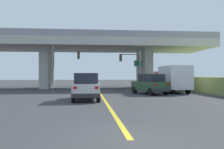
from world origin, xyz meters
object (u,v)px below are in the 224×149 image
at_px(suv_lead, 86,87).
at_px(highway_sign, 139,68).
at_px(traffic_signal_nearside, 133,64).
at_px(box_truck, 172,79).
at_px(sedan_oncoming, 89,80).
at_px(traffic_signal_farside, 62,62).
at_px(suv_crossing, 150,84).

distance_m(suv_lead, highway_sign, 17.88).
bearing_deg(traffic_signal_nearside, box_truck, -63.42).
xyz_separation_m(suv_lead, traffic_signal_nearside, (6.11, 13.81, 2.39)).
height_order(sedan_oncoming, traffic_signal_farside, traffic_signal_farside).
xyz_separation_m(sedan_oncoming, traffic_signal_farside, (-3.43, -15.67, 2.59)).
bearing_deg(suv_crossing, suv_lead, -157.60).
bearing_deg(sedan_oncoming, highway_sign, -60.48).
bearing_deg(highway_sign, sedan_oncoming, 119.52).
bearing_deg(box_truck, sedan_oncoming, 113.06).
height_order(suv_lead, suv_crossing, same).
distance_m(suv_lead, traffic_signal_nearside, 15.29).
height_order(suv_crossing, traffic_signal_nearside, traffic_signal_nearside).
distance_m(box_truck, traffic_signal_nearside, 7.36).
distance_m(suv_crossing, sedan_oncoming, 24.17).
bearing_deg(highway_sign, box_truck, -77.40).
height_order(suv_crossing, traffic_signal_farside, traffic_signal_farside).
bearing_deg(suv_crossing, traffic_signal_nearside, 73.32).
relative_size(suv_lead, highway_sign, 1.10).
relative_size(box_truck, traffic_signal_farside, 1.14).
xyz_separation_m(suv_crossing, traffic_signal_farside, (-9.48, 7.73, 2.60)).
relative_size(sedan_oncoming, highway_sign, 1.14).
xyz_separation_m(suv_lead, traffic_signal_farside, (-3.19, 13.05, 2.60)).
bearing_deg(box_truck, highway_sign, 102.60).
bearing_deg(box_truck, traffic_signal_nearside, 116.58).
bearing_deg(traffic_signal_farside, suv_lead, -76.26).
xyz_separation_m(box_truck, highway_sign, (-1.95, 8.73, 1.51)).
xyz_separation_m(suv_crossing, box_truck, (3.01, 2.13, 0.52)).
height_order(suv_lead, traffic_signal_farside, traffic_signal_farside).
bearing_deg(traffic_signal_farside, box_truck, -24.15).
bearing_deg(traffic_signal_nearside, highway_sign, 62.49).
relative_size(suv_lead, sedan_oncoming, 0.97).
bearing_deg(sedan_oncoming, suv_crossing, -75.51).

